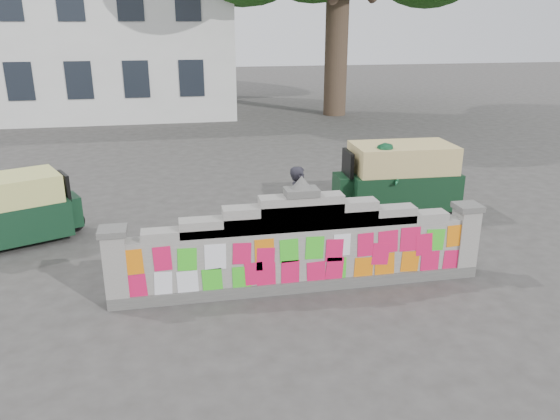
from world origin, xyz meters
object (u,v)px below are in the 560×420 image
Objects in this scene: cyclist_bike at (299,232)px; rickshaw_right at (398,177)px; pedestrian at (384,182)px; rickshaw_left at (11,209)px; cyclist_rider at (299,217)px.

cyclist_bike is 0.57× the size of rickshaw_right.
rickshaw_left is (-8.04, 0.03, -0.14)m from pedestrian.
rickshaw_right is (2.91, 2.05, 0.09)m from cyclist_rider.
rickshaw_right is (8.55, 0.37, 0.11)m from rickshaw_left.
rickshaw_right is (2.91, 2.05, 0.40)m from cyclist_bike.
cyclist_bike is at bearing -40.55° from rickshaw_left.
cyclist_bike is 0.97× the size of pedestrian.
rickshaw_right reaches higher than rickshaw_left.
pedestrian is at bearing -40.26° from cyclist_rider.
rickshaw_left is at bearing 4.74° from rickshaw_right.
pedestrian reaches higher than cyclist_rider.
cyclist_bike is 5.89m from rickshaw_left.
cyclist_rider is 0.58× the size of rickshaw_left.
rickshaw_left is at bearing 88.59° from cyclist_bike.
rickshaw_right is at bearing -39.62° from cyclist_bike.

